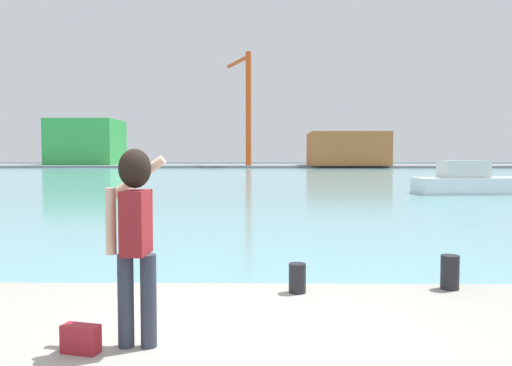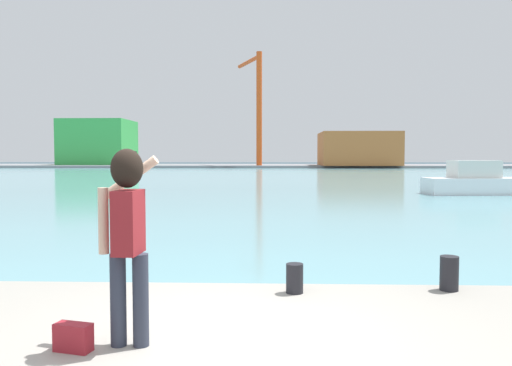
{
  "view_description": "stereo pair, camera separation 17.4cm",
  "coord_description": "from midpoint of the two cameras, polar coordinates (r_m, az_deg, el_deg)",
  "views": [
    {
      "loc": [
        0.34,
        -4.5,
        2.16
      ],
      "look_at": [
        0.25,
        3.0,
        1.75
      ],
      "focal_mm": 35.16,
      "sensor_mm": 36.0,
      "label": 1
    },
    {
      "loc": [
        0.51,
        -4.5,
        2.16
      ],
      "look_at": [
        0.25,
        3.0,
        1.75
      ],
      "focal_mm": 35.16,
      "sensor_mm": 36.0,
      "label": 2
    }
  ],
  "objects": [
    {
      "name": "warehouse_left",
      "position": [
        103.09,
        -18.77,
        4.4
      ],
      "size": [
        12.58,
        11.54,
        8.65
      ],
      "primitive_type": "cube",
      "color": "green",
      "rests_on": "far_shore_dock"
    },
    {
      "name": "person_photographer",
      "position": [
        4.51,
        -14.67,
        -4.8
      ],
      "size": [
        0.53,
        0.55,
        1.74
      ],
      "rotation": [
        0.0,
        0.0,
        1.51
      ],
      "color": "#2D3342",
      "rests_on": "quay_promenade"
    },
    {
      "name": "handbag",
      "position": [
        4.73,
        -20.35,
        -16.3
      ],
      "size": [
        0.34,
        0.21,
        0.24
      ],
      "primitive_type": "cube",
      "rotation": [
        0.0,
        0.0,
        -0.24
      ],
      "color": "maroon",
      "rests_on": "quay_promenade"
    },
    {
      "name": "boat_moored",
      "position": [
        30.71,
        23.5,
        0.1
      ],
      "size": [
        7.26,
        2.63,
        1.88
      ],
      "rotation": [
        0.0,
        0.0,
        0.09
      ],
      "color": "white",
      "rests_on": "harbor_water"
    },
    {
      "name": "port_crane",
      "position": [
        90.55,
        -1.18,
        9.59
      ],
      "size": [
        4.97,
        10.74,
        19.96
      ],
      "color": "#D84C19",
      "rests_on": "far_shore_dock"
    },
    {
      "name": "quay_promenade",
      "position": [
        4.91,
        -4.6,
        -19.88
      ],
      "size": [
        14.0,
        4.0,
        0.48
      ],
      "primitive_type": "cube",
      "color": "#9E998E",
      "rests_on": "ground_plane"
    },
    {
      "name": "harbor_water",
      "position": [
        56.54,
        0.23,
        0.94
      ],
      "size": [
        140.0,
        100.0,
        0.02
      ],
      "primitive_type": "cube",
      "color": "#6BA8B2",
      "rests_on": "ground_plane"
    },
    {
      "name": "far_shore_dock",
      "position": [
        96.52,
        0.41,
        1.97
      ],
      "size": [
        140.0,
        20.0,
        0.43
      ],
      "primitive_type": "cube",
      "color": "gray",
      "rests_on": "ground_plane"
    },
    {
      "name": "ground_plane",
      "position": [
        54.55,
        0.22,
        0.85
      ],
      "size": [
        220.0,
        220.0,
        0.0
      ],
      "primitive_type": "plane",
      "color": "#334751"
    },
    {
      "name": "harbor_bollard_2",
      "position": [
        6.81,
        20.5,
        -9.49
      ],
      "size": [
        0.23,
        0.23,
        0.43
      ],
      "primitive_type": "cylinder",
      "color": "black",
      "rests_on": "quay_promenade"
    },
    {
      "name": "warehouse_right",
      "position": [
        92.35,
        10.25,
        3.84
      ],
      "size": [
        13.57,
        12.07,
        5.91
      ],
      "primitive_type": "cube",
      "color": "#B26633",
      "rests_on": "far_shore_dock"
    },
    {
      "name": "harbor_bollard",
      "position": [
        6.26,
        3.91,
        -10.74
      ],
      "size": [
        0.21,
        0.21,
        0.36
      ],
      "primitive_type": "cylinder",
      "color": "black",
      "rests_on": "quay_promenade"
    }
  ]
}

